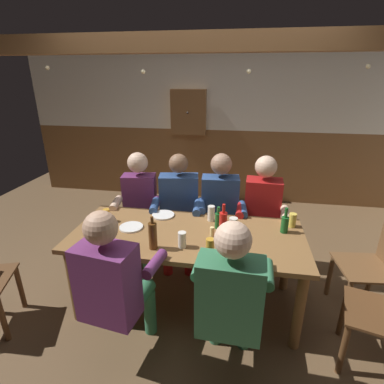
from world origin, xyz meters
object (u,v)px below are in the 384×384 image
object	(u,v)px
person_5	(230,295)
plate_1	(163,215)
chair_empty_far_end	(375,265)
person_2	(220,208)
pint_glass_2	(182,240)
dining_table	(187,243)
person_1	(179,206)
person_4	(114,282)
pint_glass_4	(233,225)
person_0	(139,203)
table_candle	(212,232)
pint_glass_5	(210,247)
bottle_1	(285,224)
pint_glass_0	(107,215)
pint_glass_3	(211,213)
wall_dart_cabinet	(188,112)
person_3	(262,211)
pint_glass_1	(292,220)
bottle_3	(153,235)
bottle_0	(223,224)
plate_0	(131,227)
bottle_2	(218,220)

from	to	relation	value
person_5	plate_1	world-z (taller)	person_5
chair_empty_far_end	person_2	bearing A→B (deg)	64.43
pint_glass_2	dining_table	bearing A→B (deg)	90.36
person_1	person_2	distance (m)	0.44
person_4	pint_glass_4	size ratio (longest dim) A/B	8.98
person_0	pint_glass_2	xyz separation A→B (m)	(0.66, -0.88, 0.12)
dining_table	person_5	size ratio (longest dim) A/B	1.60
table_candle	pint_glass_5	xyz separation A→B (m)	(0.01, -0.29, 0.03)
person_2	plate_1	world-z (taller)	person_2
bottle_1	pint_glass_2	world-z (taller)	bottle_1
person_4	plate_1	size ratio (longest dim) A/B	5.81
person_2	pint_glass_0	distance (m)	1.15
pint_glass_5	pint_glass_3	bearing A→B (deg)	95.13
chair_empty_far_end	dining_table	bearing A→B (deg)	90.00
person_1	wall_dart_cabinet	xyz separation A→B (m)	(-0.23, 1.89, 0.78)
person_0	person_2	world-z (taller)	person_2
person_3	pint_glass_2	distance (m)	1.12
table_candle	pint_glass_1	distance (m)	0.75
pint_glass_5	chair_empty_far_end	bearing A→B (deg)	18.60
person_2	pint_glass_3	size ratio (longest dim) A/B	8.69
person_2	bottle_1	xyz separation A→B (m)	(0.59, -0.51, 0.12)
pint_glass_4	chair_empty_far_end	bearing A→B (deg)	4.22
pint_glass_3	wall_dart_cabinet	world-z (taller)	wall_dart_cabinet
person_0	chair_empty_far_end	bearing A→B (deg)	159.30
person_3	bottle_1	bearing A→B (deg)	110.01
person_1	pint_glass_5	distance (m)	1.07
dining_table	person_0	world-z (taller)	person_0
person_3	pint_glass_0	xyz separation A→B (m)	(-1.45, -0.56, 0.10)
bottle_3	plate_1	bearing A→B (deg)	97.05
person_2	chair_empty_far_end	distance (m)	1.49
bottle_0	plate_0	bearing A→B (deg)	179.72
dining_table	bottle_2	size ratio (longest dim) A/B	9.76
plate_1	pint_glass_4	size ratio (longest dim) A/B	1.54
bottle_1	bottle_3	size ratio (longest dim) A/B	0.84
person_0	person_1	distance (m)	0.45
person_0	person_3	distance (m)	1.33
person_0	wall_dart_cabinet	world-z (taller)	wall_dart_cabinet
dining_table	pint_glass_4	bearing A→B (deg)	11.25
pint_glass_4	person_2	bearing A→B (deg)	105.07
dining_table	pint_glass_2	bearing A→B (deg)	-89.64
plate_0	pint_glass_1	bearing A→B (deg)	10.46
person_2	pint_glass_0	size ratio (longest dim) A/B	10.44
person_1	pint_glass_2	world-z (taller)	person_1
person_5	bottle_0	world-z (taller)	person_5
bottle_0	pint_glass_0	xyz separation A→B (m)	(-1.08, 0.10, -0.05)
person_0	pint_glass_0	xyz separation A→B (m)	(-0.11, -0.55, 0.11)
person_1	person_3	world-z (taller)	person_3
person_2	pint_glass_3	world-z (taller)	person_2
person_0	person_5	world-z (taller)	person_5
person_1	dining_table	bearing A→B (deg)	98.76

